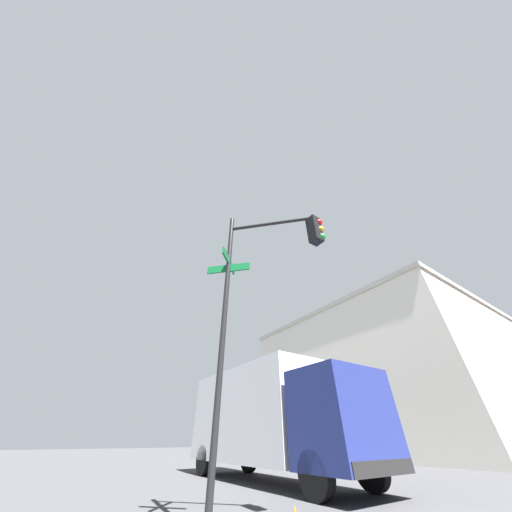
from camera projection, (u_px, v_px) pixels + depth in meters
The scene contains 3 objects.
traffic_signal_near at pixel (267, 270), 5.96m from camera, with size 2.21×2.20×6.40m.
building_stucco at pixel (396, 385), 25.17m from camera, with size 19.86×20.17×11.40m.
box_truck_second at pixel (267, 414), 9.69m from camera, with size 8.88×2.59×3.67m.
Camera 1 is at (-2.48, -9.59, 1.19)m, focal length 17.28 mm.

